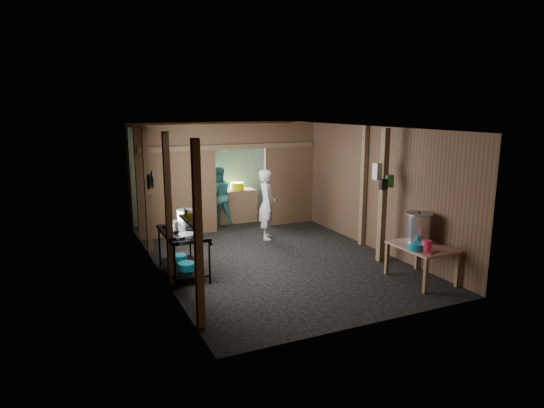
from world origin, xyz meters
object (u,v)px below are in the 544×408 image
stock_pot (419,228)px  yellow_tub (237,186)px  gas_range (183,253)px  pink_bucket (427,246)px  stove_pot_large (185,218)px  cook (267,204)px  prep_table (421,263)px

stock_pot → yellow_tub: stock_pot is taller
gas_range → pink_bucket: pink_bucket is taller
stove_pot_large → pink_bucket: size_ratio=1.62×
stock_pot → cook: bearing=113.8°
prep_table → cook: size_ratio=0.66×
stove_pot_large → gas_range: bearing=-110.3°
gas_range → prep_table: 4.22m
pink_bucket → cook: bearing=107.0°
yellow_tub → stock_pot: bearing=-73.7°
gas_range → pink_bucket: bearing=-33.0°
gas_range → pink_bucket: 4.23m
yellow_tub → cook: (0.04, -1.84, -0.14)m
pink_bucket → cook: 4.05m
pink_bucket → cook: cook is taller
cook → pink_bucket: bearing=-141.5°
stove_pot_large → cook: cook is taller
gas_range → prep_table: gas_range is taller
stock_pot → yellow_tub: (-1.51, 5.17, 0.07)m
prep_table → stove_pot_large: size_ratio=3.42×
prep_table → yellow_tub: yellow_tub is taller
stock_pot → cook: size_ratio=0.33×
prep_table → yellow_tub: size_ratio=3.03×
pink_bucket → cook: (-1.18, 3.87, 0.08)m
gas_range → cook: bearing=33.8°
pink_bucket → stove_pot_large: bearing=140.7°
prep_table → cook: bearing=110.8°
stove_pot_large → cook: 2.45m
prep_table → yellow_tub: bearing=104.5°
cook → prep_table: bearing=-137.7°
gas_range → stock_pot: (3.82, -1.76, 0.47)m
pink_bucket → cook: size_ratio=0.12×
pink_bucket → yellow_tub: bearing=102.1°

